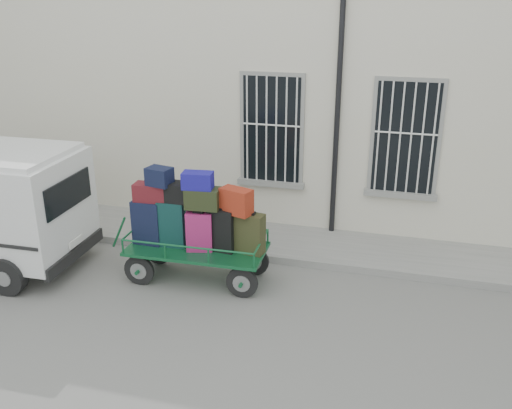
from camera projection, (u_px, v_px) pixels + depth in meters
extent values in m
plane|color=slate|center=(252.00, 298.00, 9.85)|extent=(80.00, 80.00, 0.00)
cube|color=beige|center=(313.00, 77.00, 13.73)|extent=(24.00, 5.00, 6.00)
cylinder|color=black|center=(338.00, 107.00, 11.25)|extent=(0.11, 0.11, 5.60)
cube|color=black|center=(272.00, 130.00, 11.83)|extent=(1.20, 0.08, 2.20)
cube|color=gray|center=(271.00, 183.00, 12.23)|extent=(1.45, 0.22, 0.12)
cube|color=black|center=(405.00, 138.00, 11.17)|extent=(1.20, 0.08, 2.20)
cube|color=gray|center=(400.00, 194.00, 11.56)|extent=(1.45, 0.22, 0.12)
cube|color=gray|center=(281.00, 242.00, 11.81)|extent=(24.00, 1.70, 0.15)
cylinder|color=black|center=(139.00, 270.00, 10.20)|extent=(0.56, 0.08, 0.56)
cylinder|color=gray|center=(139.00, 270.00, 10.20)|extent=(0.31, 0.11, 0.31)
cylinder|color=black|center=(158.00, 250.00, 10.97)|extent=(0.56, 0.08, 0.56)
cylinder|color=gray|center=(158.00, 250.00, 10.97)|extent=(0.31, 0.11, 0.31)
cylinder|color=black|center=(242.00, 283.00, 9.77)|extent=(0.56, 0.08, 0.56)
cylinder|color=gray|center=(242.00, 283.00, 9.77)|extent=(0.31, 0.11, 0.31)
cylinder|color=black|center=(254.00, 261.00, 10.54)|extent=(0.56, 0.08, 0.56)
cylinder|color=gray|center=(254.00, 261.00, 10.54)|extent=(0.31, 0.11, 0.31)
cube|color=#155D32|center=(197.00, 249.00, 10.25)|extent=(2.49, 1.18, 0.06)
cylinder|color=#155D32|center=(119.00, 232.00, 10.53)|extent=(0.33, 0.05, 0.63)
cube|color=black|center=(148.00, 222.00, 10.30)|extent=(0.54, 0.33, 0.81)
cube|color=black|center=(147.00, 200.00, 10.14)|extent=(0.22, 0.16, 0.03)
cube|color=#0D2F30|center=(172.00, 223.00, 10.19)|extent=(0.50, 0.32, 0.84)
cube|color=black|center=(171.00, 201.00, 10.03)|extent=(0.20, 0.14, 0.03)
cube|color=#A11D60|center=(200.00, 231.00, 10.03)|extent=(0.51, 0.37, 0.72)
cube|color=black|center=(199.00, 211.00, 9.90)|extent=(0.18, 0.14, 0.03)
cube|color=black|center=(222.00, 230.00, 10.01)|extent=(0.50, 0.32, 0.78)
cube|color=black|center=(222.00, 208.00, 9.86)|extent=(0.19, 0.13, 0.03)
cube|color=#2E3118|center=(249.00, 233.00, 9.93)|extent=(0.56, 0.34, 0.73)
cube|color=black|center=(249.00, 213.00, 9.79)|extent=(0.21, 0.14, 0.03)
cube|color=#5A1228|center=(151.00, 192.00, 10.11)|extent=(0.61, 0.33, 0.32)
cube|color=black|center=(175.00, 192.00, 10.00)|extent=(0.56, 0.35, 0.34)
cube|color=#232D16|center=(203.00, 198.00, 9.85)|extent=(0.62, 0.40, 0.36)
cube|color=maroon|center=(236.00, 201.00, 9.75)|extent=(0.61, 0.44, 0.45)
cube|color=black|center=(159.00, 176.00, 9.92)|extent=(0.49, 0.39, 0.32)
cube|color=navy|center=(198.00, 180.00, 9.74)|extent=(0.55, 0.35, 0.29)
cube|color=black|center=(68.00, 193.00, 10.08)|extent=(0.07, 1.43, 0.56)
cube|color=black|center=(75.00, 253.00, 10.50)|extent=(0.14, 1.89, 0.22)
cube|color=white|center=(76.00, 242.00, 10.41)|extent=(0.04, 0.43, 0.12)
cylinder|color=black|center=(8.00, 276.00, 9.86)|extent=(0.70, 0.24, 0.69)
cylinder|color=black|center=(66.00, 233.00, 11.56)|extent=(0.70, 0.24, 0.69)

